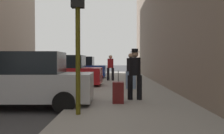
# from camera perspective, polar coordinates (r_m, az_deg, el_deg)

# --- Properties ---
(sidewalk) EXTENTS (4.00, 40.00, 0.15)m
(sidewalk) POSITION_cam_1_polar(r_m,az_deg,el_deg) (9.54, 4.08, -7.18)
(sidewalk) COLOR gray
(sidewalk) RESTS_ON ground_plane
(parked_silver_sedan) EXTENTS (4.24, 2.14, 1.79)m
(parked_silver_sedan) POSITION_cam_1_polar(r_m,az_deg,el_deg) (8.42, -18.70, -3.14)
(parked_silver_sedan) COLOR #B7BABF
(parked_silver_sedan) RESTS_ON ground_plane
(parked_red_hatchback) EXTENTS (4.25, 2.15, 1.79)m
(parked_red_hatchback) POSITION_cam_1_polar(r_m,az_deg,el_deg) (13.80, -11.00, -1.25)
(parked_red_hatchback) COLOR #B2191E
(parked_red_hatchback) RESTS_ON ground_plane
(parked_blue_sedan) EXTENTS (4.23, 2.12, 1.79)m
(parked_blue_sedan) POSITION_cam_1_polar(r_m,az_deg,el_deg) (19.66, -7.49, -0.38)
(parked_blue_sedan) COLOR navy
(parked_blue_sedan) RESTS_ON ground_plane
(fire_hydrant) EXTENTS (0.42, 0.22, 0.70)m
(fire_hydrant) POSITION_cam_1_polar(r_m,az_deg,el_deg) (16.48, -2.76, -1.98)
(fire_hydrant) COLOR red
(fire_hydrant) RESTS_ON sidewalk
(traffic_light) EXTENTS (0.32, 0.32, 3.60)m
(traffic_light) POSITION_cam_1_polar(r_m,az_deg,el_deg) (6.49, -7.82, 12.46)
(traffic_light) COLOR #514C0F
(traffic_light) RESTS_ON sidewalk
(pedestrian_with_fedora) EXTENTS (0.52, 0.44, 1.78)m
(pedestrian_with_fedora) POSITION_cam_1_polar(r_m,az_deg,el_deg) (8.72, 5.23, -1.01)
(pedestrian_with_fedora) COLOR black
(pedestrian_with_fedora) RESTS_ON sidewalk
(pedestrian_in_red_jacket) EXTENTS (0.52, 0.46, 1.71)m
(pedestrian_in_red_jacket) POSITION_cam_1_polar(r_m,az_deg,el_deg) (16.79, -0.35, 0.16)
(pedestrian_in_red_jacket) COLOR black
(pedestrian_in_red_jacket) RESTS_ON sidewalk
(pedestrian_in_jeans) EXTENTS (0.53, 0.48, 1.71)m
(pedestrian_in_jeans) POSITION_cam_1_polar(r_m,az_deg,el_deg) (11.95, 4.33, -0.44)
(pedestrian_in_jeans) COLOR #728CB2
(pedestrian_in_jeans) RESTS_ON sidewalk
(rolling_suitcase) EXTENTS (0.37, 0.57, 1.04)m
(rolling_suitcase) POSITION_cam_1_polar(r_m,az_deg,el_deg) (8.14, 1.43, -5.75)
(rolling_suitcase) COLOR #591414
(rolling_suitcase) RESTS_ON sidewalk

